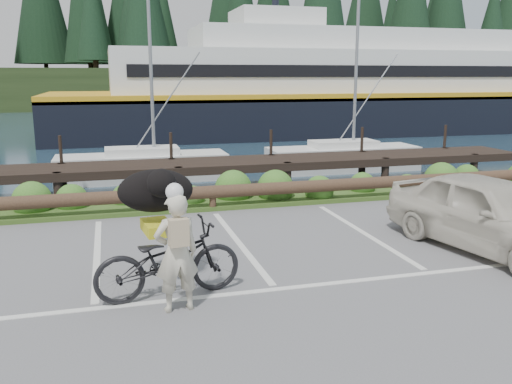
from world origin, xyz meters
TOP-DOWN VIEW (x-y plane):
  - ground at (0.00, 0.00)m, footprint 72.00×72.00m
  - harbor_backdrop at (0.39, 78.47)m, footprint 170.00×160.00m
  - vegetation_strip at (0.00, 5.30)m, footprint 34.00×1.60m
  - log_rail at (0.00, 4.60)m, footprint 32.00×0.30m
  - bicycle at (-1.56, -0.24)m, footprint 2.18×1.00m
  - cyclist at (-1.50, -0.73)m, footprint 0.64×0.46m
  - dog at (-1.65, 0.43)m, footprint 0.69×1.19m
  - parked_car at (4.27, 0.35)m, footprint 2.45×4.34m

SIDE VIEW (x-z plane):
  - harbor_backdrop at x=0.39m, z-range -15.00..15.00m
  - ground at x=0.00m, z-range 0.00..0.00m
  - log_rail at x=0.00m, z-range -0.30..0.30m
  - vegetation_strip at x=0.00m, z-range 0.00..0.10m
  - bicycle at x=-1.56m, z-range 0.00..1.11m
  - parked_car at x=4.27m, z-range 0.00..1.39m
  - cyclist at x=-1.50m, z-range 0.00..1.63m
  - dog at x=-1.65m, z-range 1.11..1.76m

